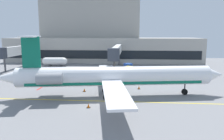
{
  "coord_description": "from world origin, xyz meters",
  "views": [
    {
      "loc": [
        3.64,
        -28.38,
        9.2
      ],
      "look_at": [
        0.41,
        9.65,
        3.0
      ],
      "focal_mm": 35.52,
      "sensor_mm": 36.0,
      "label": 1
    }
  ],
  "objects_px": {
    "pushback_tractor": "(126,68)",
    "regional_jet": "(111,76)",
    "fuel_tank": "(55,61)",
    "baggage_tug": "(127,72)"
  },
  "relations": [
    {
      "from": "pushback_tractor",
      "to": "regional_jet",
      "type": "bearing_deg",
      "value": -94.48
    },
    {
      "from": "regional_jet",
      "to": "pushback_tractor",
      "type": "xyz_separation_m",
      "value": [
        1.66,
        21.24,
        -2.05
      ]
    },
    {
      "from": "fuel_tank",
      "to": "pushback_tractor",
      "type": "bearing_deg",
      "value": -23.55
    },
    {
      "from": "pushback_tractor",
      "to": "fuel_tank",
      "type": "bearing_deg",
      "value": 156.45
    },
    {
      "from": "regional_jet",
      "to": "baggage_tug",
      "type": "xyz_separation_m",
      "value": [
        2.13,
        15.85,
        -2.03
      ]
    },
    {
      "from": "baggage_tug",
      "to": "pushback_tractor",
      "type": "distance_m",
      "value": 5.41
    },
    {
      "from": "pushback_tractor",
      "to": "fuel_tank",
      "type": "xyz_separation_m",
      "value": [
        -20.91,
        9.11,
        0.42
      ]
    },
    {
      "from": "pushback_tractor",
      "to": "fuel_tank",
      "type": "height_order",
      "value": "fuel_tank"
    },
    {
      "from": "regional_jet",
      "to": "baggage_tug",
      "type": "height_order",
      "value": "regional_jet"
    },
    {
      "from": "baggage_tug",
      "to": "fuel_tank",
      "type": "height_order",
      "value": "fuel_tank"
    }
  ]
}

